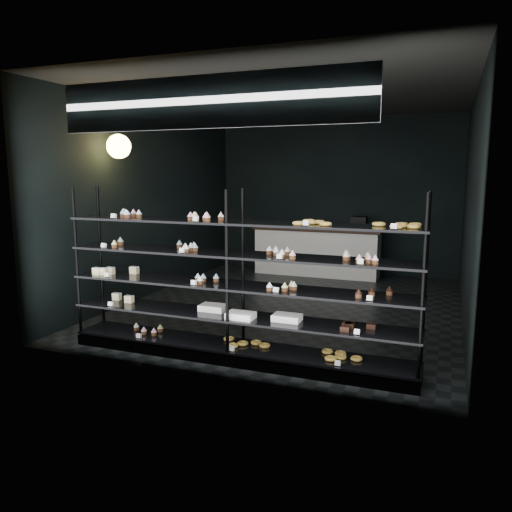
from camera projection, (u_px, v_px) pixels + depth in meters
room at (293, 204)px, 7.65m from camera, size 5.01×6.01×3.20m
display_shelf at (233, 305)px, 5.54m from camera, size 4.00×0.50×1.91m
signage at (206, 102)px, 4.77m from camera, size 3.30×0.05×0.50m
pendant_lamp at (119, 146)px, 7.08m from camera, size 0.34×0.34×0.90m
service_counter at (318, 251)px, 10.21m from camera, size 2.60×0.65×1.23m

